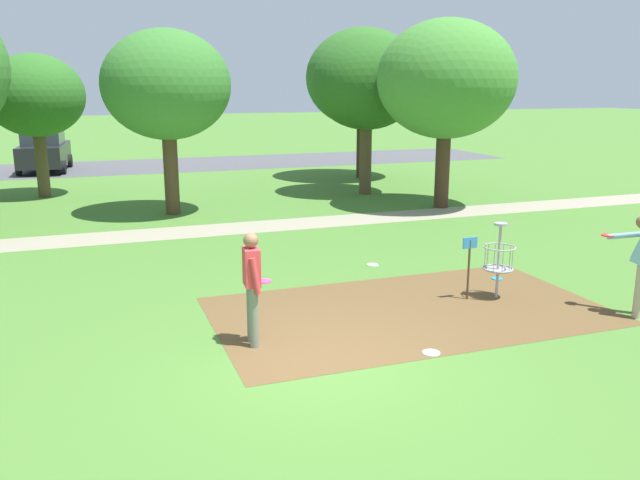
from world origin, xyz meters
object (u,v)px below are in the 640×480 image
at_px(tree_near_right, 446,80).
at_px(tree_mid_center, 363,78).
at_px(frisbee_far_left, 431,353).
at_px(tree_mid_left, 367,83).
at_px(player_foreground_watching, 252,282).
at_px(tree_near_left, 35,96).
at_px(frisbee_mid_grass, 497,279).
at_px(tree_mid_right, 167,86).
at_px(parked_car_leftmost, 44,150).
at_px(frisbee_near_basket, 373,265).
at_px(disc_golf_basket, 495,258).

height_order(tree_near_right, tree_mid_center, tree_mid_center).
relative_size(frisbee_far_left, tree_mid_left, 0.05).
height_order(player_foreground_watching, tree_near_left, tree_near_left).
height_order(frisbee_mid_grass, tree_mid_right, tree_mid_right).
bearing_deg(player_foreground_watching, tree_mid_left, 59.55).
bearing_deg(player_foreground_watching, parked_car_leftmost, 99.60).
xyz_separation_m(frisbee_far_left, tree_near_right, (6.01, 10.11, 3.91)).
bearing_deg(tree_mid_right, frisbee_near_basket, -65.86).
xyz_separation_m(disc_golf_basket, tree_near_left, (-8.19, 14.61, 2.64)).
distance_m(player_foreground_watching, frisbee_near_basket, 4.95).
height_order(frisbee_far_left, tree_near_left, tree_near_left).
height_order(player_foreground_watching, frisbee_near_basket, player_foreground_watching).
height_order(tree_near_right, tree_mid_right, tree_near_right).
bearing_deg(tree_near_right, disc_golf_basket, -114.10).
height_order(tree_near_left, tree_mid_left, tree_mid_left).
relative_size(player_foreground_watching, parked_car_leftmost, 0.39).
height_order(frisbee_mid_grass, parked_car_leftmost, parked_car_leftmost).
bearing_deg(parked_car_leftmost, tree_near_right, -48.53).
bearing_deg(frisbee_mid_grass, frisbee_near_basket, 136.96).
distance_m(disc_golf_basket, tree_mid_center, 16.11).
xyz_separation_m(tree_mid_center, parked_car_leftmost, (-12.47, 6.74, -3.10)).
relative_size(tree_mid_right, parked_car_leftmost, 1.23).
bearing_deg(disc_golf_basket, tree_mid_center, 75.31).
distance_m(player_foreground_watching, frisbee_far_left, 2.79).
distance_m(frisbee_mid_grass, tree_near_left, 16.66).
distance_m(tree_mid_center, tree_mid_right, 9.92).
bearing_deg(player_foreground_watching, tree_near_left, 103.10).
height_order(tree_near_left, tree_mid_center, tree_mid_center).
bearing_deg(tree_near_right, frisbee_far_left, -120.72).
height_order(frisbee_mid_grass, tree_mid_center, tree_mid_center).
distance_m(tree_near_left, tree_mid_right, 5.94).
bearing_deg(tree_near_left, frisbee_near_basket, -59.35).
distance_m(tree_near_left, tree_near_right, 13.48).
relative_size(frisbee_near_basket, frisbee_mid_grass, 1.15).
relative_size(frisbee_mid_grass, tree_mid_left, 0.04).
height_order(disc_golf_basket, parked_car_leftmost, parked_car_leftmost).
bearing_deg(frisbee_mid_grass, player_foreground_watching, -163.41).
bearing_deg(frisbee_near_basket, disc_golf_basket, -67.10).
relative_size(tree_near_left, tree_mid_center, 0.80).
height_order(disc_golf_basket, player_foreground_watching, player_foreground_watching).
bearing_deg(tree_mid_left, frisbee_far_left, -109.80).
bearing_deg(tree_mid_center, tree_mid_right, -148.13).
bearing_deg(tree_mid_left, tree_mid_right, -168.17).
distance_m(frisbee_near_basket, tree_mid_left, 10.19).
distance_m(disc_golf_basket, player_foreground_watching, 4.69).
relative_size(player_foreground_watching, tree_mid_left, 0.31).
bearing_deg(disc_golf_basket, frisbee_far_left, -141.24).
distance_m(player_foreground_watching, tree_near_right, 12.54).
bearing_deg(tree_near_right, player_foreground_watching, -133.13).
bearing_deg(tree_mid_center, frisbee_mid_grass, -102.81).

